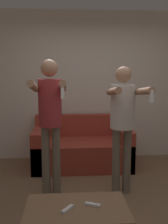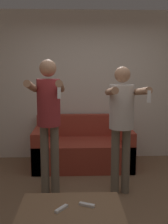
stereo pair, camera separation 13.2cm
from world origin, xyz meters
TOP-DOWN VIEW (x-y plane):
  - ground_plane at (0.00, 0.00)m, footprint 14.00×14.00m
  - wall_back at (0.00, 1.95)m, footprint 6.40×0.06m
  - couch at (-0.22, 1.47)m, footprint 1.64×0.89m
  - person_standing_left at (-0.69, 0.39)m, footprint 0.42×0.72m
  - person_standing_right at (0.25, 0.39)m, footprint 0.44×0.77m
  - coffee_table at (-0.40, -0.65)m, footprint 0.95×0.58m
  - remote_near at (-0.48, -0.70)m, footprint 0.12×0.14m
  - remote_far at (-0.25, -0.64)m, footprint 0.15×0.09m

SIDE VIEW (x-z plane):
  - ground_plane at x=0.00m, z-range 0.00..0.00m
  - couch at x=-0.22m, z-range -0.13..0.72m
  - coffee_table at x=-0.40m, z-range 0.16..0.55m
  - remote_near at x=-0.48m, z-range 0.39..0.41m
  - remote_far at x=-0.25m, z-range 0.39..0.41m
  - person_standing_right at x=0.25m, z-range 0.22..1.91m
  - person_standing_left at x=-0.69m, z-range 0.22..2.00m
  - wall_back at x=0.00m, z-range 0.00..2.70m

